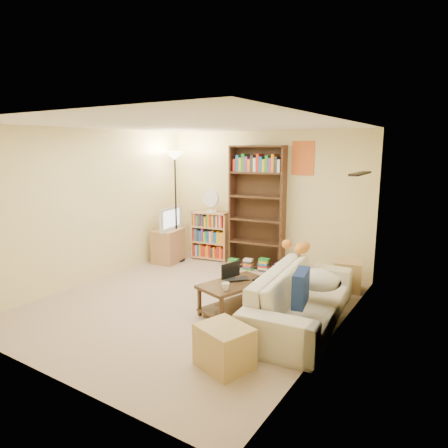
# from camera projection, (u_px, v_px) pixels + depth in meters

# --- Properties ---
(room) EXTENTS (4.50, 4.54, 2.52)m
(room) POSITION_uv_depth(u_px,v_px,m) (192.00, 191.00, 5.43)
(room) COLOR #BFA38F
(room) RESTS_ON ground
(sofa) EXTENTS (2.47, 1.37, 0.67)m
(sofa) POSITION_uv_depth(u_px,v_px,m) (302.00, 297.00, 5.06)
(sofa) COLOR beige
(sofa) RESTS_ON ground
(navy_pillow) EXTENTS (0.22, 0.46, 0.39)m
(navy_pillow) POSITION_uv_depth(u_px,v_px,m) (301.00, 288.00, 4.52)
(navy_pillow) COLOR navy
(navy_pillow) RESTS_ON sofa
(cream_blanket) EXTENTS (0.61, 0.44, 0.26)m
(cream_blanket) POSITION_uv_depth(u_px,v_px,m) (317.00, 280.00, 4.99)
(cream_blanket) COLOR beige
(cream_blanket) RESTS_ON sofa
(tabby_cat) EXTENTS (0.53, 0.23, 0.18)m
(tabby_cat) POSITION_uv_depth(u_px,v_px,m) (299.00, 247.00, 5.88)
(tabby_cat) COLOR orange
(tabby_cat) RESTS_ON sofa
(coffee_table) EXTENTS (0.79, 1.07, 0.42)m
(coffee_table) POSITION_uv_depth(u_px,v_px,m) (234.00, 293.00, 5.36)
(coffee_table) COLOR #3F2918
(coffee_table) RESTS_ON ground
(laptop) EXTENTS (0.56, 0.56, 0.03)m
(laptop) POSITION_uv_depth(u_px,v_px,m) (237.00, 281.00, 5.37)
(laptop) COLOR black
(laptop) RESTS_ON coffee_table
(laptop_screen) EXTENTS (0.11, 0.31, 0.21)m
(laptop_screen) POSITION_uv_depth(u_px,v_px,m) (231.00, 270.00, 5.45)
(laptop_screen) COLOR white
(laptop_screen) RESTS_ON laptop
(mug) EXTENTS (0.16, 0.16, 0.10)m
(mug) POSITION_uv_depth(u_px,v_px,m) (225.00, 287.00, 5.04)
(mug) COLOR white
(mug) RESTS_ON coffee_table
(tv_remote) EXTENTS (0.05, 0.17, 0.02)m
(tv_remote) POSITION_uv_depth(u_px,v_px,m) (257.00, 279.00, 5.46)
(tv_remote) COLOR black
(tv_remote) RESTS_ON coffee_table
(tv_stand) EXTENTS (0.51, 0.65, 0.64)m
(tv_stand) POSITION_uv_depth(u_px,v_px,m) (168.00, 246.00, 7.75)
(tv_stand) COLOR tan
(tv_stand) RESTS_ON ground
(television) EXTENTS (0.78, 0.31, 0.44)m
(television) POSITION_uv_depth(u_px,v_px,m) (167.00, 219.00, 7.64)
(television) COLOR black
(television) RESTS_ON tv_stand
(tall_bookshelf) EXTENTS (1.04, 0.47, 2.24)m
(tall_bookshelf) POSITION_uv_depth(u_px,v_px,m) (257.00, 204.00, 7.24)
(tall_bookshelf) COLOR #44251A
(tall_bookshelf) RESTS_ON ground
(short_bookshelf) EXTENTS (0.78, 0.41, 0.96)m
(short_bookshelf) POSITION_uv_depth(u_px,v_px,m) (210.00, 236.00, 7.92)
(short_bookshelf) COLOR tan
(short_bookshelf) RESTS_ON ground
(desk_fan) EXTENTS (0.34, 0.19, 0.45)m
(desk_fan) POSITION_uv_depth(u_px,v_px,m) (211.00, 200.00, 7.71)
(desk_fan) COLOR white
(desk_fan) RESTS_ON short_bookshelf
(floor_lamp) EXTENTS (0.36, 0.36, 2.13)m
(floor_lamp) POSITION_uv_depth(u_px,v_px,m) (175.00, 175.00, 7.57)
(floor_lamp) COLOR black
(floor_lamp) RESTS_ON ground
(side_table) EXTENTS (0.50, 0.50, 0.47)m
(side_table) POSITION_uv_depth(u_px,v_px,m) (347.00, 275.00, 6.22)
(side_table) COLOR #D9B269
(side_table) RESTS_ON ground
(end_cabinet) EXTENTS (0.63, 0.58, 0.43)m
(end_cabinet) POSITION_uv_depth(u_px,v_px,m) (224.00, 347.00, 4.04)
(end_cabinet) COLOR tan
(end_cabinet) RESTS_ON ground
(book_stacks) EXTENTS (1.08, 0.29, 0.24)m
(book_stacks) POSITION_uv_depth(u_px,v_px,m) (257.00, 265.00, 7.24)
(book_stacks) COLOR red
(book_stacks) RESTS_ON ground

